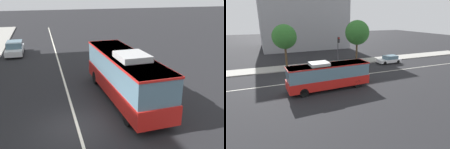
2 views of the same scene
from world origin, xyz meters
TOP-DOWN VIEW (x-y plane):
  - ground_plane at (0.00, 0.00)m, footprint 160.00×160.00m
  - lane_centre_line at (0.00, 0.00)m, footprint 76.00×0.16m
  - transit_bus at (2.88, -3.65)m, footprint 10.11×2.99m
  - sedan_white_ahead at (17.88, 4.50)m, footprint 4.50×1.82m

SIDE VIEW (x-z plane):
  - ground_plane at x=0.00m, z-range 0.00..0.00m
  - lane_centre_line at x=0.00m, z-range 0.00..0.01m
  - sedan_white_ahead at x=17.88m, z-range -0.01..1.46m
  - transit_bus at x=2.88m, z-range 0.08..3.54m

